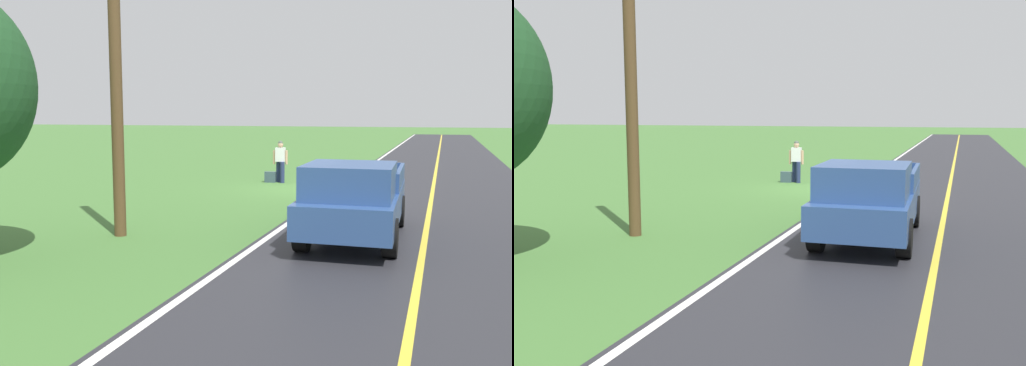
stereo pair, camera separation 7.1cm
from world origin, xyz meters
The scene contains 8 objects.
ground_plane centered at (0.00, 0.00, 0.00)m, with size 200.00×200.00×0.00m, color #427033.
road_surface centered at (-4.74, 0.00, 0.00)m, with size 7.32×120.00×0.00m, color #28282D.
lane_edge_line centered at (-1.26, 0.00, 0.01)m, with size 0.16×117.60×0.00m, color silver.
lane_centre_line centered at (-4.74, 0.00, 0.01)m, with size 0.14×117.60×0.00m, color gold.
hitchhiker_walking centered at (1.38, -1.86, 0.98)m, with size 0.62×0.51×1.75m.
suitcase_carried centered at (1.79, -1.74, 0.22)m, with size 0.20×0.46×0.45m, color #384C56.
pickup_truck_passing centered at (-3.18, 8.04, 0.97)m, with size 2.21×5.45×1.82m.
utility_pole_roadside centered at (2.13, 9.36, 3.76)m, with size 0.28×0.28×7.52m, color brown.
Camera 2 is at (-5.14, 20.88, 2.89)m, focal length 39.93 mm.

